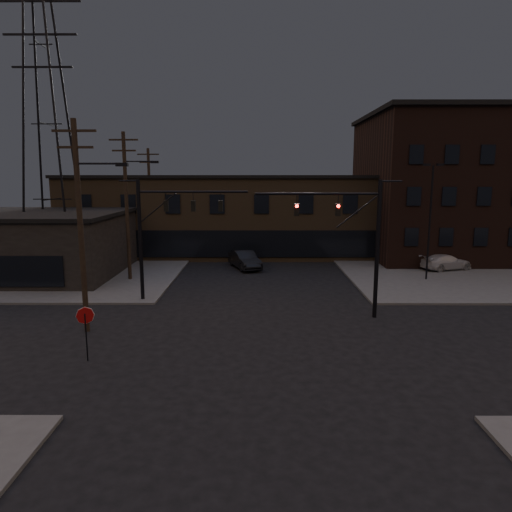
{
  "coord_description": "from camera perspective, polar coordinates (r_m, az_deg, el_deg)",
  "views": [
    {
      "loc": [
        -0.38,
        -21.32,
        8.14
      ],
      "look_at": [
        -0.47,
        5.36,
        3.5
      ],
      "focal_mm": 32.0,
      "sensor_mm": 36.0,
      "label": 1
    }
  ],
  "objects": [
    {
      "name": "utility_pole_far",
      "position": [
        48.67,
        -13.12,
        6.84
      ],
      "size": [
        2.2,
        0.28,
        11.0
      ],
      "color": "black",
      "rests_on": "ground"
    },
    {
      "name": "building_left",
      "position": [
        42.54,
        -27.29,
        1.14
      ],
      "size": [
        16.0,
        12.0,
        5.0
      ],
      "primitive_type": "cube",
      "color": "black",
      "rests_on": "ground"
    },
    {
      "name": "lot_light_a",
      "position": [
        37.86,
        20.97,
        5.24
      ],
      "size": [
        1.5,
        0.28,
        9.14
      ],
      "color": "black",
      "rests_on": "ground"
    },
    {
      "name": "utility_pole_mid",
      "position": [
        36.78,
        -15.78,
        6.36
      ],
      "size": [
        3.7,
        0.28,
        11.5
      ],
      "color": "black",
      "rests_on": "ground"
    },
    {
      "name": "lot_light_b",
      "position": [
        44.81,
        25.94,
        5.52
      ],
      "size": [
        1.5,
        0.28,
        9.14
      ],
      "color": "black",
      "rests_on": "ground"
    },
    {
      "name": "car_crossing",
      "position": [
        40.94,
        -1.43,
        -0.46
      ],
      "size": [
        3.3,
        5.14,
        1.6
      ],
      "primitive_type": "imported",
      "rotation": [
        0.0,
        0.0,
        0.36
      ],
      "color": "black",
      "rests_on": "ground"
    },
    {
      "name": "parked_car_lot_a",
      "position": [
        45.87,
        21.94,
        -0.05
      ],
      "size": [
        3.9,
        1.61,
        1.32
      ],
      "primitive_type": "imported",
      "rotation": [
        0.0,
        0.0,
        1.58
      ],
      "color": "black",
      "rests_on": "sidewalk_ne"
    },
    {
      "name": "utility_pole_near",
      "position": [
        25.12,
        -20.99,
        4.02
      ],
      "size": [
        3.7,
        0.28,
        11.0
      ],
      "color": "black",
      "rests_on": "ground"
    },
    {
      "name": "ground",
      "position": [
        22.83,
        1.15,
        -11.03
      ],
      "size": [
        140.0,
        140.0,
        0.0
      ],
      "primitive_type": "plane",
      "color": "black",
      "rests_on": "ground"
    },
    {
      "name": "building_row",
      "position": [
        49.5,
        0.63,
        5.07
      ],
      "size": [
        40.0,
        12.0,
        8.0
      ],
      "primitive_type": "cube",
      "color": "#4A3A27",
      "rests_on": "ground"
    },
    {
      "name": "sidewalk_ne",
      "position": [
        49.42,
        27.11,
        -0.62
      ],
      "size": [
        30.0,
        30.0,
        0.15
      ],
      "primitive_type": "cube",
      "color": "#474744",
      "rests_on": "ground"
    },
    {
      "name": "sidewalk_nw",
      "position": [
        49.08,
        -25.95,
        -0.59
      ],
      "size": [
        30.0,
        30.0,
        0.15
      ],
      "primitive_type": "cube",
      "color": "#474744",
      "rests_on": "ground"
    },
    {
      "name": "building_right",
      "position": [
        52.36,
        25.74,
        7.66
      ],
      "size": [
        22.0,
        16.0,
        14.0
      ],
      "primitive_type": "cube",
      "color": "black",
      "rests_on": "ground"
    },
    {
      "name": "parked_car_lot_b",
      "position": [
        43.07,
        22.67,
        -0.7
      ],
      "size": [
        4.93,
        3.23,
        1.33
      ],
      "primitive_type": "imported",
      "rotation": [
        0.0,
        0.0,
        1.9
      ],
      "color": "#ACACAE",
      "rests_on": "sidewalk_ne"
    },
    {
      "name": "transmission_tower",
      "position": [
        43.31,
        -24.69,
        14.77
      ],
      "size": [
        7.0,
        7.0,
        25.0
      ],
      "primitive_type": null,
      "color": "black",
      "rests_on": "ground"
    },
    {
      "name": "traffic_signal_near",
      "position": [
        26.64,
        12.64,
        2.71
      ],
      "size": [
        7.12,
        0.24,
        8.0
      ],
      "color": "black",
      "rests_on": "ground"
    },
    {
      "name": "traffic_signal_far",
      "position": [
        30.16,
        -11.97,
        3.7
      ],
      "size": [
        7.12,
        0.24,
        8.0
      ],
      "color": "black",
      "rests_on": "ground"
    },
    {
      "name": "stop_sign",
      "position": [
        21.71,
        -20.55,
        -7.64
      ],
      "size": [
        0.72,
        0.33,
        2.48
      ],
      "color": "black",
      "rests_on": "ground"
    }
  ]
}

